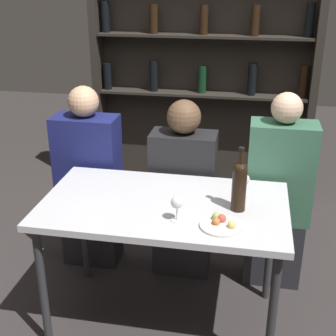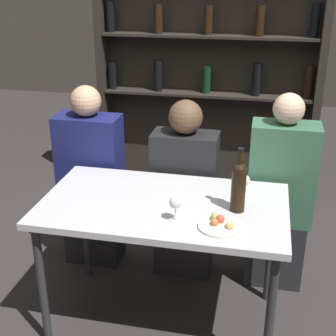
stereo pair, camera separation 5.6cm
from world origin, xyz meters
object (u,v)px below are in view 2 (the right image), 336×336
(seated_person_left, at_px, (91,183))
(seated_person_center, at_px, (184,195))
(wine_bottle, at_px, (239,184))
(seated_person_right, at_px, (279,199))
(wine_glass_0, at_px, (176,204))
(food_plate_0, at_px, (220,224))
(wine_glass_1, at_px, (245,181))

(seated_person_left, height_order, seated_person_center, seated_person_left)
(wine_bottle, xyz_separation_m, seated_person_center, (-0.36, 0.53, -0.35))
(wine_bottle, height_order, seated_person_right, seated_person_right)
(wine_glass_0, relative_size, seated_person_center, 0.11)
(food_plate_0, distance_m, seated_person_left, 1.18)
(wine_bottle, height_order, seated_person_left, seated_person_left)
(wine_glass_1, height_order, seated_person_left, seated_person_left)
(seated_person_right, bearing_deg, food_plate_0, -112.79)
(wine_bottle, relative_size, wine_glass_1, 3.18)
(seated_person_left, bearing_deg, seated_person_right, 0.00)
(seated_person_left, distance_m, seated_person_center, 0.63)
(wine_bottle, bearing_deg, seated_person_left, 151.93)
(food_plate_0, bearing_deg, wine_glass_1, 76.90)
(wine_bottle, distance_m, food_plate_0, 0.24)
(seated_person_center, height_order, seated_person_right, seated_person_right)
(seated_person_center, bearing_deg, seated_person_right, 0.00)
(wine_glass_0, relative_size, wine_glass_1, 1.21)
(food_plate_0, bearing_deg, seated_person_left, 142.37)
(wine_glass_1, height_order, seated_person_right, seated_person_right)
(seated_person_center, distance_m, seated_person_right, 0.60)
(food_plate_0, relative_size, seated_person_right, 0.16)
(food_plate_0, distance_m, seated_person_right, 0.80)
(wine_bottle, relative_size, seated_person_right, 0.27)
(food_plate_0, xyz_separation_m, seated_person_left, (-0.93, 0.71, -0.20))
(wine_glass_0, height_order, seated_person_center, seated_person_center)
(wine_bottle, distance_m, wine_glass_1, 0.22)
(wine_glass_1, bearing_deg, seated_person_center, 140.24)
(wine_glass_1, relative_size, seated_person_right, 0.08)
(wine_bottle, xyz_separation_m, food_plate_0, (-0.07, -0.18, -0.13))
(food_plate_0, relative_size, seated_person_center, 0.17)
(seated_person_right, bearing_deg, wine_glass_1, -122.97)
(wine_bottle, xyz_separation_m, wine_glass_1, (0.02, 0.21, -0.07))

